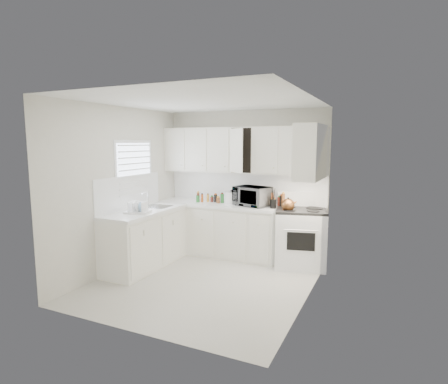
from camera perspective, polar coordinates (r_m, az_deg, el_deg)
The scene contains 37 objects.
floor at distance 5.57m, azimuth -3.10°, elevation -13.77°, with size 3.20×3.20×0.00m, color beige.
ceiling at distance 5.21m, azimuth -3.32°, elevation 13.90°, with size 3.20×3.20×0.00m, color white.
wall_back at distance 6.67m, azimuth 3.23°, elevation 1.38°, with size 3.00×3.00×0.00m, color silver.
wall_front at distance 3.91m, azimuth -14.26°, elevation -3.44°, with size 3.00×3.00×0.00m, color silver.
wall_left at distance 6.07m, azimuth -15.82°, elevation 0.46°, with size 3.20×3.20×0.00m, color silver.
wall_right at distance 4.73m, azimuth 13.10°, elevation -1.48°, with size 3.20×3.20×0.00m, color silver.
window_blinds at distance 6.30m, azimuth -13.70°, elevation 3.07°, with size 0.06×0.96×1.06m, color white, non-canonical shape.
lower_cabinets_back at distance 6.71m, azimuth -0.89°, elevation -5.96°, with size 2.22×0.60×0.90m, color silver, non-canonical shape.
lower_cabinets_left at distance 6.20m, azimuth -12.19°, elevation -7.28°, with size 0.60×1.60×0.90m, color silver, non-canonical shape.
countertop_back at distance 6.60m, azimuth -0.94°, elevation -1.97°, with size 2.24×0.64×0.05m, color white.
countertop_left at distance 6.09m, azimuth -12.24°, elevation -2.97°, with size 0.64×1.62×0.05m, color white.
backsplash_back at distance 6.67m, azimuth 3.19°, elevation 0.73°, with size 2.98×0.02×0.55m, color white.
backsplash_left at distance 6.23m, azimuth -14.53°, elevation -0.02°, with size 0.02×1.60×0.55m, color white.
upper_cabinets_back at distance 6.50m, azimuth 2.71°, elevation 2.98°, with size 3.00×0.33×0.80m, color silver, non-canonical shape.
upper_cabinets_right at distance 5.53m, azimuth 13.21°, elevation 1.93°, with size 0.33×0.90×0.80m, color silver, non-canonical shape.
sink at distance 6.35m, azimuth -10.39°, elevation -1.17°, with size 0.42×0.38×0.30m, color gray, non-canonical shape.
stove at distance 6.15m, azimuth 11.87°, elevation -5.83°, with size 0.80×0.65×1.23m, color white, non-canonical shape.
tea_kettle at distance 5.95m, azimuth 9.95°, elevation -1.86°, with size 0.26×0.22×0.24m, color brown, non-canonical shape.
frying_pan at distance 6.19m, azimuth 13.91°, elevation -2.47°, with size 0.27×0.46×0.04m, color black, non-canonical shape.
microwave at distance 6.34m, azimuth 4.41°, elevation -0.31°, with size 0.60×0.33×0.41m, color gray.
rice_cooker at distance 6.52m, azimuth 1.16°, elevation -0.76°, with size 0.25×0.25×0.25m, color white, non-canonical shape.
paper_towel at distance 6.60m, azimuth 2.64°, elevation -0.57°, with size 0.12×0.12×0.27m, color white.
utensil_crock at distance 6.12m, azimuth 7.69°, elevation -0.91°, with size 0.12×0.12×0.35m, color black, non-canonical shape.
dish_rack at distance 5.85m, azimuth -13.32°, elevation -2.18°, with size 0.37×0.28×0.20m, color white, non-canonical shape.
spice_left_0 at distance 6.91m, azimuth -3.91°, elevation -0.79°, with size 0.06×0.06×0.13m, color brown.
spice_left_1 at distance 6.79m, azimuth -3.72°, elevation -0.94°, with size 0.06×0.06×0.13m, color #26742C.
spice_left_2 at distance 6.84m, azimuth -2.81°, elevation -0.87°, with size 0.06×0.06×0.13m, color #C4501A.
spice_left_3 at distance 6.72m, azimuth -2.60°, elevation -1.02°, with size 0.06×0.06×0.13m, color #F7AB3A.
spice_left_4 at distance 6.77m, azimuth -1.68°, elevation -0.95°, with size 0.06×0.06×0.13m, color #5E241B.
spice_left_5 at distance 6.66m, azimuth -1.45°, elevation -1.10°, with size 0.06×0.06×0.13m, color black.
spice_left_6 at distance 6.71m, azimuth -0.54°, elevation -1.04°, with size 0.06×0.06×0.13m, color brown.
spice_left_7 at distance 6.59m, azimuth -0.28°, elevation -1.19°, with size 0.06×0.06×0.13m, color #26742C.
sauce_right_0 at distance 6.39m, azimuth 7.60°, elevation -1.28°, with size 0.06×0.06×0.19m, color #C4501A.
sauce_right_1 at distance 6.32m, azimuth 7.91°, elevation -1.39°, with size 0.06×0.06×0.19m, color #F7AB3A.
sauce_right_2 at distance 6.36m, azimuth 8.55°, elevation -1.34°, with size 0.06×0.06×0.19m, color #5E241B.
sauce_right_3 at distance 6.29m, azimuth 8.87°, elevation -1.45°, with size 0.06×0.06×0.19m, color black.
sauce_right_4 at distance 6.33m, azimuth 9.50°, elevation -1.40°, with size 0.06×0.06×0.19m, color brown.
Camera 1 is at (2.42, -4.57, 2.05)m, focal length 29.36 mm.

